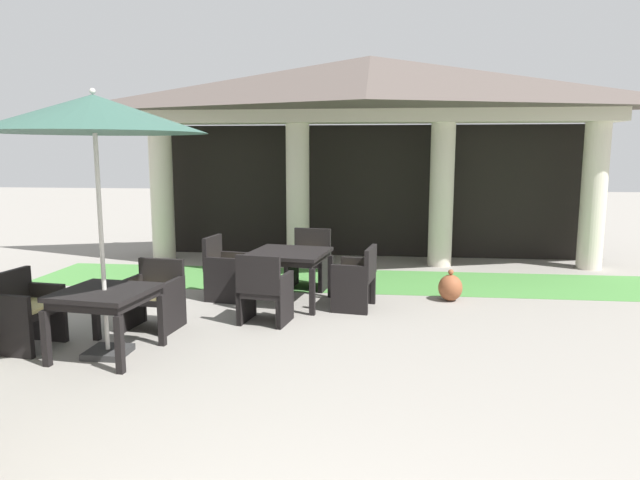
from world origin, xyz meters
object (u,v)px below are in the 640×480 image
Objects in this scene: patio_chair_near_foreground_east at (357,278)px; patio_table_mid_right at (105,299)px; patio_chair_mid_right_north at (154,297)px; terracotta_urn at (450,288)px; patio_umbrella_mid_right at (94,116)px; patio_chair_near_foreground_west at (225,271)px; patio_chair_near_foreground_south at (264,292)px; patio_table_near_foreground at (289,258)px; patio_chair_mid_right_west at (27,311)px; patio_chair_near_foreground_north at (309,262)px.

patio_table_mid_right is at bearing 139.07° from patio_chair_near_foreground_east.
patio_chair_mid_right_north is 1.78× the size of terracotta_urn.
patio_umbrella_mid_right is at bearing 90.00° from patio_chair_mid_right_north.
patio_chair_near_foreground_west is 3.26m from patio_umbrella_mid_right.
patio_chair_near_foreground_west reaches higher than patio_chair_near_foreground_south.
patio_table_near_foreground is 1.01m from patio_chair_near_foreground_south.
patio_table_near_foreground is at bearing 90.00° from patio_chair_near_foreground_west.
patio_chair_near_foreground_south is 1.94m from patio_table_mid_right.
patio_chair_near_foreground_west is at bearing 152.65° from patio_chair_mid_right_west.
patio_chair_near_foreground_east is 0.31× the size of patio_umbrella_mid_right.
patio_chair_mid_right_north is at bearing -155.37° from terracotta_urn.
terracotta_urn is at bearing 38.26° from patio_chair_near_foreground_south.
patio_umbrella_mid_right reaches higher than patio_chair_near_foreground_west.
patio_chair_near_foreground_south reaches higher than patio_chair_near_foreground_east.
patio_chair_near_foreground_west reaches higher than patio_table_near_foreground.
patio_table_near_foreground is at bearing 90.00° from patio_chair_near_foreground_east.
patio_chair_near_foreground_north is at bearing 44.82° from patio_chair_near_foreground_east.
patio_umbrella_mid_right is (-2.53, -2.13, 2.07)m from patio_chair_near_foreground_east.
patio_chair_near_foreground_west reaches higher than patio_chair_mid_right_north.
patio_chair_near_foreground_north is 0.92× the size of patio_table_mid_right.
patio_umbrella_mid_right is at bearing -124.43° from patio_table_near_foreground.
patio_chair_near_foreground_north is (0.30, 1.94, 0.01)m from patio_chair_near_foreground_south.
patio_umbrella_mid_right is 5.23m from terracotta_urn.
patio_chair_near_foreground_north is 3.68m from patio_table_mid_right.
patio_table_mid_right is (-1.41, -1.31, 0.21)m from patio_chair_near_foreground_south.
terracotta_urn is (3.86, 2.69, -2.30)m from patio_umbrella_mid_right.
patio_chair_near_foreground_east is at bearing 126.67° from patio_chair_mid_right_west.
patio_table_mid_right is at bearing 180.00° from patio_umbrella_mid_right.
patio_chair_mid_right_west reaches higher than patio_table_mid_right.
patio_chair_near_foreground_north is 1.38m from patio_chair_near_foreground_west.
patio_table_mid_right is 0.36× the size of patio_umbrella_mid_right.
patio_chair_near_foreground_west is (-0.97, 0.15, -0.24)m from patio_table_near_foreground.
patio_chair_near_foreground_west is 0.33× the size of patio_umbrella_mid_right.
patio_chair_near_foreground_south is (-0.15, -0.97, -0.25)m from patio_table_near_foreground.
patio_chair_mid_right_north is (1.08, 0.86, -0.03)m from patio_chair_mid_right_west.
patio_chair_near_foreground_north is at bearing 165.24° from terracotta_urn.
patio_table_near_foreground is 1.32× the size of patio_chair_near_foreground_south.
patio_table_near_foreground is 1.19× the size of patio_table_mid_right.
patio_table_mid_right is 1.21× the size of patio_chair_mid_right_north.
patio_chair_near_foreground_west reaches higher than terracotta_urn.
patio_chair_near_foreground_west is at bearing 134.94° from patio_chair_near_foreground_south.
patio_table_near_foreground is 3.34m from patio_chair_mid_right_west.
patio_chair_near_foreground_south is at bearing 44.94° from patio_chair_near_foreground_west.
patio_chair_near_foreground_west is 2.51m from patio_table_mid_right.
patio_chair_near_foreground_north is 1.07× the size of patio_chair_mid_right_west.
patio_umbrella_mid_right is at bearing 71.10° from patio_chair_near_foreground_north.
patio_chair_near_foreground_south is at bearing 135.15° from patio_chair_near_foreground_east.
patio_table_near_foreground is 2.37m from terracotta_urn.
patio_table_near_foreground reaches higher than patio_table_mid_right.
patio_umbrella_mid_right is 5.99× the size of terracotta_urn.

